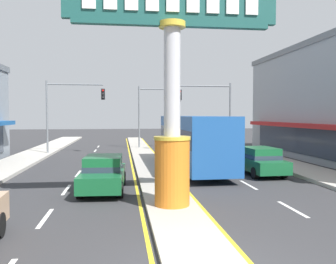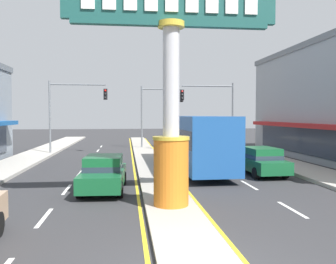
{
  "view_description": "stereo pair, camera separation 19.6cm",
  "coord_description": "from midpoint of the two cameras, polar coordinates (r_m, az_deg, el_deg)",
  "views": [
    {
      "loc": [
        -1.76,
        -6.94,
        3.32
      ],
      "look_at": [
        0.21,
        8.12,
        2.6
      ],
      "focal_mm": 38.01,
      "sensor_mm": 36.0,
      "label": 1
    },
    {
      "loc": [
        -1.56,
        -6.96,
        3.32
      ],
      "look_at": [
        0.21,
        8.12,
        2.6
      ],
      "focal_mm": 38.01,
      "sensor_mm": 36.0,
      "label": 2
    }
  ],
  "objects": [
    {
      "name": "median_strip",
      "position": [
        25.22,
        -3.63,
        -4.7
      ],
      "size": [
        1.83,
        52.0,
        0.14
      ],
      "primitive_type": "cube",
      "color": "#A39E93",
      "rests_on": "ground"
    },
    {
      "name": "sidewalk_left",
      "position": [
        24.28,
        -24.86,
        -5.18
      ],
      "size": [
        2.79,
        60.0,
        0.18
      ],
      "primitive_type": "cube",
      "color": "#ADA89E",
      "rests_on": "ground"
    },
    {
      "name": "sidewalk_right",
      "position": [
        25.47,
        17.2,
        -4.7
      ],
      "size": [
        2.79,
        60.0,
        0.18
      ],
      "primitive_type": "cube",
      "color": "#ADA89E",
      "rests_on": "ground"
    },
    {
      "name": "lane_markings",
      "position": [
        23.89,
        -3.41,
        -5.27
      ],
      "size": [
        8.57,
        52.0,
        0.01
      ],
      "color": "silver",
      "rests_on": "ground"
    },
    {
      "name": "district_sign",
      "position": [
        12.47,
        0.21,
        6.66
      ],
      "size": [
        7.43,
        1.3,
        7.9
      ],
      "color": "orange",
      "rests_on": "median_strip"
    },
    {
      "name": "traffic_light_left_side",
      "position": [
        30.99,
        -15.83,
        4.32
      ],
      "size": [
        4.86,
        0.46,
        6.2
      ],
      "color": "slate",
      "rests_on": "ground"
    },
    {
      "name": "traffic_light_right_side",
      "position": [
        31.87,
        6.76,
        4.36
      ],
      "size": [
        4.86,
        0.46,
        6.2
      ],
      "color": "slate",
      "rests_on": "ground"
    },
    {
      "name": "traffic_light_median_far",
      "position": [
        35.33,
        -2.38,
        4.13
      ],
      "size": [
        4.2,
        0.46,
        6.2
      ],
      "color": "slate",
      "rests_on": "ground"
    },
    {
      "name": "bus_near_right_lane",
      "position": [
        21.9,
        3.69,
        -1.09
      ],
      "size": [
        2.71,
        11.24,
        3.26
      ],
      "color": "#1E5199",
      "rests_on": "ground"
    },
    {
      "name": "sedan_far_right_lane",
      "position": [
        15.94,
        -10.68,
        -6.48
      ],
      "size": [
        1.99,
        4.38,
        1.53
      ],
      "color": "#14562D",
      "rests_on": "ground"
    },
    {
      "name": "sedan_near_left_lane",
      "position": [
        20.53,
        14.17,
        -4.46
      ],
      "size": [
        1.96,
        4.36,
        1.53
      ],
      "color": "#14562D",
      "rests_on": "ground"
    }
  ]
}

